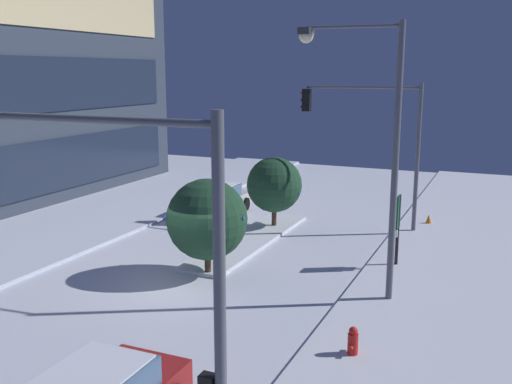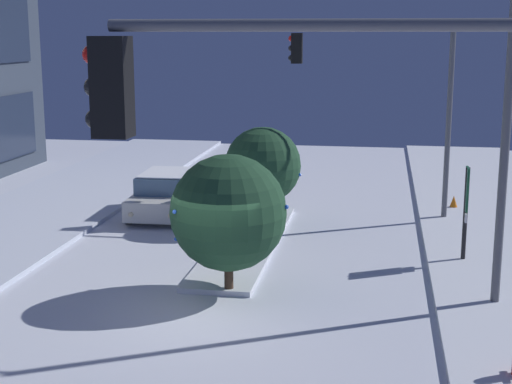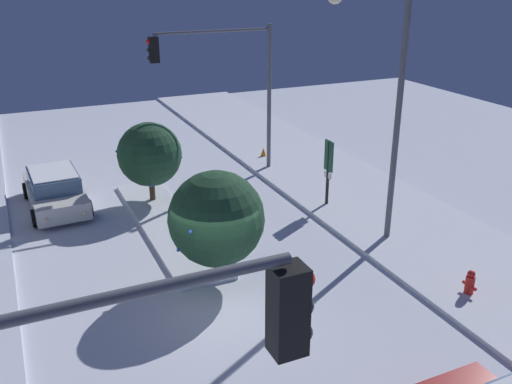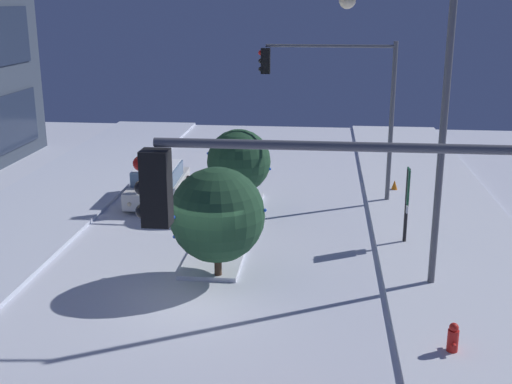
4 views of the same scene
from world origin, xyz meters
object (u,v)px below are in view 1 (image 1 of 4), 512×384
(decorated_tree_median, at_px, (274,185))
(construction_cone, at_px, (429,220))
(decorated_tree_left_of_median, at_px, (207,219))
(street_lamp_arched, at_px, (370,126))
(traffic_light_corner_near_right, at_px, (370,127))
(parking_info_sign, at_px, (398,223))
(fire_hydrant, at_px, (353,344))
(car_far, at_px, (216,201))
(traffic_light_corner_near_left, at_px, (107,239))

(decorated_tree_median, relative_size, construction_cone, 5.91)
(decorated_tree_left_of_median, bearing_deg, decorated_tree_median, 2.01)
(street_lamp_arched, xyz_separation_m, construction_cone, (9.84, -0.66, -5.13))
(traffic_light_corner_near_right, height_order, parking_info_sign, traffic_light_corner_near_right)
(street_lamp_arched, xyz_separation_m, decorated_tree_left_of_median, (-0.06, 5.46, -3.39))
(fire_hydrant, xyz_separation_m, construction_cone, (13.70, 0.01, -0.14))
(decorated_tree_median, bearing_deg, car_far, 72.93)
(car_far, bearing_deg, decorated_tree_left_of_median, 23.75)
(parking_info_sign, xyz_separation_m, decorated_tree_left_of_median, (-3.47, 5.84, 0.33))
(car_far, xyz_separation_m, fire_hydrant, (-11.56, -9.89, -0.30))
(traffic_light_corner_near_right, bearing_deg, decorated_tree_median, 24.14)
(construction_cone, bearing_deg, decorated_tree_median, 116.90)
(street_lamp_arched, bearing_deg, construction_cone, -99.96)
(street_lamp_arched, distance_m, decorated_tree_left_of_median, 6.43)
(traffic_light_corner_near_left, xyz_separation_m, decorated_tree_left_of_median, (9.93, 3.75, -2.45))
(parking_info_sign, bearing_deg, street_lamp_arched, 83.72)
(parking_info_sign, bearing_deg, traffic_light_corner_near_right, -65.18)
(traffic_light_corner_near_left, relative_size, parking_info_sign, 2.42)
(street_lamp_arched, height_order, fire_hydrant, street_lamp_arched)
(car_far, distance_m, decorated_tree_left_of_median, 8.72)
(fire_hydrant, height_order, parking_info_sign, parking_info_sign)
(fire_hydrant, bearing_deg, traffic_light_corner_near_right, 11.86)
(traffic_light_corner_near_left, relative_size, fire_hydrant, 7.59)
(traffic_light_corner_near_left, xyz_separation_m, street_lamp_arched, (9.99, -1.71, 0.94))
(street_lamp_arched, relative_size, decorated_tree_median, 2.58)
(car_far, distance_m, parking_info_sign, 10.56)
(street_lamp_arched, xyz_separation_m, fire_hydrant, (-3.86, -0.67, -4.99))
(decorated_tree_median, bearing_deg, traffic_light_corner_near_right, -65.86)
(car_far, xyz_separation_m, traffic_light_corner_near_left, (-17.69, -7.51, 3.76))
(decorated_tree_median, height_order, decorated_tree_left_of_median, decorated_tree_left_of_median)
(car_far, height_order, parking_info_sign, parking_info_sign)
(traffic_light_corner_near_right, distance_m, fire_hydrant, 13.13)
(parking_info_sign, height_order, decorated_tree_left_of_median, decorated_tree_left_of_median)
(decorated_tree_left_of_median, xyz_separation_m, construction_cone, (9.90, -6.12, -1.74))
(traffic_light_corner_near_left, bearing_deg, street_lamp_arched, -99.72)
(street_lamp_arched, relative_size, fire_hydrant, 9.81)
(traffic_light_corner_near_right, bearing_deg, decorated_tree_left_of_median, 66.90)
(decorated_tree_median, distance_m, decorated_tree_left_of_median, 6.68)
(parking_info_sign, distance_m, decorated_tree_median, 6.87)
(street_lamp_arched, xyz_separation_m, parking_info_sign, (3.41, -0.38, -3.72))
(decorated_tree_left_of_median, relative_size, construction_cone, 6.22)
(traffic_light_corner_near_right, xyz_separation_m, fire_hydrant, (-12.18, -2.56, -4.17))
(decorated_tree_median, distance_m, construction_cone, 7.33)
(street_lamp_arched, relative_size, construction_cone, 15.24)
(decorated_tree_left_of_median, bearing_deg, traffic_light_corner_near_right, -23.10)
(car_far, bearing_deg, traffic_light_corner_near_left, 20.88)
(traffic_light_corner_near_left, relative_size, decorated_tree_left_of_median, 1.90)
(fire_hydrant, bearing_deg, decorated_tree_median, 31.28)
(traffic_light_corner_near_right, relative_size, traffic_light_corner_near_left, 1.00)
(traffic_light_corner_near_left, xyz_separation_m, fire_hydrant, (6.13, -2.39, -4.06))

